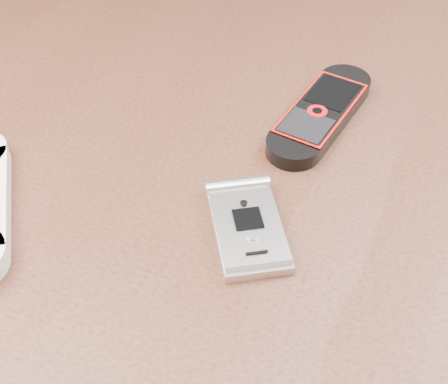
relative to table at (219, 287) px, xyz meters
The scene contains 3 objects.
table is the anchor object (origin of this frame).
nokia_black_red 0.17m from the table, 70.34° to the left, with size 0.04×0.14×0.01m, color black.
motorola_razr 0.12m from the table, 35.22° to the right, with size 0.05×0.09×0.01m, color silver.
Camera 1 is at (0.13, -0.29, 1.07)m, focal length 50.00 mm.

